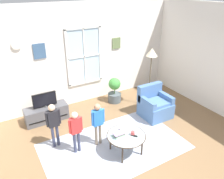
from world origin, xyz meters
The scene contains 16 objects.
ground_plane centered at (0.00, 0.00, -0.01)m, with size 6.88×5.96×0.02m, color brown.
back_wall centered at (0.00, 2.74, 1.48)m, with size 6.28×0.17×2.96m.
area_rug centered at (-0.15, 0.30, 0.00)m, with size 3.18×1.95×0.01m, color #999EAD.
tv_stand centered at (-1.18, 2.13, 0.21)m, with size 1.13×0.42×0.42m.
television centered at (-1.18, 2.13, 0.64)m, with size 0.61×0.08×0.41m.
armchair centered at (1.50, 0.87, 0.33)m, with size 0.76×0.74×0.87m.
coffee_table centered at (-0.02, 0.01, 0.43)m, with size 0.85×0.85×0.46m.
book_stack centered at (-0.17, 0.06, 0.50)m, with size 0.27×0.18×0.09m.
cup centered at (0.10, -0.05, 0.50)m, with size 0.08×0.08×0.09m, color #BF3F3F.
remote_near_books centered at (0.11, -0.10, 0.46)m, with size 0.04×0.14×0.02m, color black.
remote_near_cup centered at (-0.06, 0.18, 0.46)m, with size 0.04×0.14×0.02m, color black.
person_blue_shirt centered at (-0.42, 0.56, 0.66)m, with size 0.32×0.15×1.06m.
person_red_shirt centered at (-0.94, 0.56, 0.64)m, with size 0.31×0.14×1.02m.
person_black_shirt centered at (-1.29, 0.98, 0.68)m, with size 0.33×0.15×1.08m.
potted_plant_by_window centered at (0.96, 2.14, 0.38)m, with size 0.41×0.41×0.79m.
floor_lamp centered at (1.73, 1.43, 1.49)m, with size 0.32×0.32×1.78m.
Camera 1 is at (-2.22, -3.18, 3.39)m, focal length 35.66 mm.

